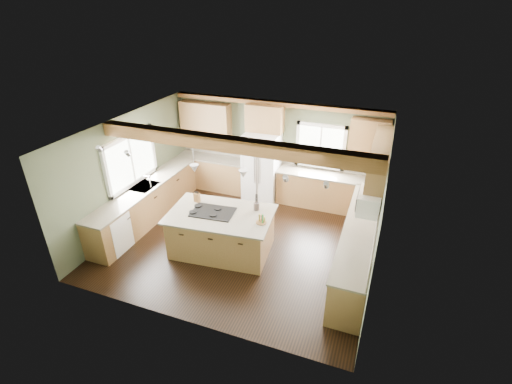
% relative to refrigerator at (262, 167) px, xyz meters
% --- Properties ---
extents(floor, '(5.60, 5.60, 0.00)m').
position_rel_refrigerator_xyz_m(floor, '(0.30, -2.12, -0.90)').
color(floor, black).
rests_on(floor, ground).
extents(ceiling, '(5.60, 5.60, 0.00)m').
position_rel_refrigerator_xyz_m(ceiling, '(0.30, -2.12, 1.70)').
color(ceiling, silver).
rests_on(ceiling, wall_back).
extents(wall_back, '(5.60, 0.00, 5.60)m').
position_rel_refrigerator_xyz_m(wall_back, '(0.30, 0.38, 0.40)').
color(wall_back, '#4D563D').
rests_on(wall_back, ground).
extents(wall_left, '(0.00, 5.00, 5.00)m').
position_rel_refrigerator_xyz_m(wall_left, '(-2.50, -2.12, 0.40)').
color(wall_left, '#4D563D').
rests_on(wall_left, ground).
extents(wall_right, '(0.00, 5.00, 5.00)m').
position_rel_refrigerator_xyz_m(wall_right, '(3.10, -2.12, 0.40)').
color(wall_right, '#4D563D').
rests_on(wall_right, ground).
extents(ceiling_beam, '(5.55, 0.26, 0.26)m').
position_rel_refrigerator_xyz_m(ceiling_beam, '(0.30, -2.58, 1.57)').
color(ceiling_beam, '#583919').
rests_on(ceiling_beam, ceiling).
extents(soffit_trim, '(5.55, 0.20, 0.10)m').
position_rel_refrigerator_xyz_m(soffit_trim, '(0.30, 0.28, 1.64)').
color(soffit_trim, '#583919').
rests_on(soffit_trim, ceiling).
extents(backsplash_back, '(5.58, 0.03, 0.58)m').
position_rel_refrigerator_xyz_m(backsplash_back, '(0.30, 0.36, 0.31)').
color(backsplash_back, brown).
rests_on(backsplash_back, wall_back).
extents(backsplash_right, '(0.03, 3.70, 0.58)m').
position_rel_refrigerator_xyz_m(backsplash_right, '(3.08, -2.07, 0.31)').
color(backsplash_right, brown).
rests_on(backsplash_right, wall_right).
extents(base_cab_back_left, '(2.02, 0.60, 0.88)m').
position_rel_refrigerator_xyz_m(base_cab_back_left, '(-1.49, 0.08, -0.46)').
color(base_cab_back_left, brown).
rests_on(base_cab_back_left, floor).
extents(counter_back_left, '(2.06, 0.64, 0.04)m').
position_rel_refrigerator_xyz_m(counter_back_left, '(-1.49, 0.08, 0.00)').
color(counter_back_left, brown).
rests_on(counter_back_left, base_cab_back_left).
extents(base_cab_back_right, '(2.62, 0.60, 0.88)m').
position_rel_refrigerator_xyz_m(base_cab_back_right, '(1.79, 0.08, -0.46)').
color(base_cab_back_right, brown).
rests_on(base_cab_back_right, floor).
extents(counter_back_right, '(2.66, 0.64, 0.04)m').
position_rel_refrigerator_xyz_m(counter_back_right, '(1.79, 0.08, 0.00)').
color(counter_back_right, brown).
rests_on(counter_back_right, base_cab_back_right).
extents(base_cab_left, '(0.60, 3.70, 0.88)m').
position_rel_refrigerator_xyz_m(base_cab_left, '(-2.20, -2.07, -0.46)').
color(base_cab_left, brown).
rests_on(base_cab_left, floor).
extents(counter_left, '(0.64, 3.74, 0.04)m').
position_rel_refrigerator_xyz_m(counter_left, '(-2.20, -2.07, 0.00)').
color(counter_left, brown).
rests_on(counter_left, base_cab_left).
extents(base_cab_right, '(0.60, 3.70, 0.88)m').
position_rel_refrigerator_xyz_m(base_cab_right, '(2.80, -2.07, -0.46)').
color(base_cab_right, brown).
rests_on(base_cab_right, floor).
extents(counter_right, '(0.64, 3.74, 0.04)m').
position_rel_refrigerator_xyz_m(counter_right, '(2.80, -2.07, 0.00)').
color(counter_right, brown).
rests_on(counter_right, base_cab_right).
extents(upper_cab_back_left, '(1.40, 0.35, 0.90)m').
position_rel_refrigerator_xyz_m(upper_cab_back_left, '(-1.69, 0.21, 1.05)').
color(upper_cab_back_left, brown).
rests_on(upper_cab_back_left, wall_back).
extents(upper_cab_over_fridge, '(0.96, 0.35, 0.70)m').
position_rel_refrigerator_xyz_m(upper_cab_over_fridge, '(-0.00, 0.21, 1.25)').
color(upper_cab_over_fridge, brown).
rests_on(upper_cab_over_fridge, wall_back).
extents(upper_cab_right, '(0.35, 2.20, 0.90)m').
position_rel_refrigerator_xyz_m(upper_cab_right, '(2.92, -1.22, 1.05)').
color(upper_cab_right, brown).
rests_on(upper_cab_right, wall_right).
extents(upper_cab_back_corner, '(0.90, 0.35, 0.90)m').
position_rel_refrigerator_xyz_m(upper_cab_back_corner, '(2.60, 0.21, 1.05)').
color(upper_cab_back_corner, brown).
rests_on(upper_cab_back_corner, wall_back).
extents(window_left, '(0.04, 1.60, 1.05)m').
position_rel_refrigerator_xyz_m(window_left, '(-2.48, -2.07, 0.65)').
color(window_left, white).
rests_on(window_left, wall_left).
extents(window_back, '(1.10, 0.04, 1.00)m').
position_rel_refrigerator_xyz_m(window_back, '(1.45, 0.36, 0.65)').
color(window_back, white).
rests_on(window_back, wall_back).
extents(sink, '(0.50, 0.65, 0.03)m').
position_rel_refrigerator_xyz_m(sink, '(-2.20, -2.07, 0.01)').
color(sink, '#262628').
rests_on(sink, counter_left).
extents(faucet, '(0.02, 0.02, 0.28)m').
position_rel_refrigerator_xyz_m(faucet, '(-2.02, -2.07, 0.15)').
color(faucet, '#B2B2B7').
rests_on(faucet, sink).
extents(dishwasher, '(0.60, 0.60, 0.84)m').
position_rel_refrigerator_xyz_m(dishwasher, '(-2.19, -3.37, -0.47)').
color(dishwasher, white).
rests_on(dishwasher, floor).
extents(oven, '(0.60, 0.72, 0.84)m').
position_rel_refrigerator_xyz_m(oven, '(2.79, -3.37, -0.47)').
color(oven, white).
rests_on(oven, floor).
extents(microwave, '(0.40, 0.70, 0.38)m').
position_rel_refrigerator_xyz_m(microwave, '(2.88, -2.17, 0.65)').
color(microwave, white).
rests_on(microwave, wall_right).
extents(pendant_left, '(0.18, 0.18, 0.16)m').
position_rel_refrigerator_xyz_m(pendant_left, '(-0.47, -2.63, 0.98)').
color(pendant_left, '#B2B2B7').
rests_on(pendant_left, ceiling).
extents(pendant_right, '(0.18, 0.18, 0.16)m').
position_rel_refrigerator_xyz_m(pendant_right, '(0.53, -2.53, 0.98)').
color(pendant_right, '#B2B2B7').
rests_on(pendant_right, ceiling).
extents(refrigerator, '(0.90, 0.74, 1.80)m').
position_rel_refrigerator_xyz_m(refrigerator, '(0.00, 0.00, 0.00)').
color(refrigerator, silver).
rests_on(refrigerator, floor).
extents(island, '(2.13, 1.42, 0.88)m').
position_rel_refrigerator_xyz_m(island, '(0.03, -2.58, -0.46)').
color(island, brown).
rests_on(island, floor).
extents(island_top, '(2.27, 1.57, 0.04)m').
position_rel_refrigerator_xyz_m(island_top, '(0.03, -2.58, 0.00)').
color(island_top, brown).
rests_on(island_top, island).
extents(cooktop, '(0.93, 0.66, 0.02)m').
position_rel_refrigerator_xyz_m(cooktop, '(-0.14, -2.60, 0.03)').
color(cooktop, black).
rests_on(cooktop, island_top).
extents(knife_block, '(0.13, 0.11, 0.20)m').
position_rel_refrigerator_xyz_m(knife_block, '(-0.67, -2.30, 0.12)').
color(knife_block, '#572D1A').
rests_on(knife_block, island_top).
extents(utensil_crock, '(0.13, 0.13, 0.16)m').
position_rel_refrigerator_xyz_m(utensil_crock, '(0.66, -2.17, 0.10)').
color(utensil_crock, '#473E39').
rests_on(utensil_crock, island_top).
extents(bottle_tray, '(0.22, 0.22, 0.20)m').
position_rel_refrigerator_xyz_m(bottle_tray, '(0.93, -2.62, 0.12)').
color(bottle_tray, brown).
rests_on(bottle_tray, island_top).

